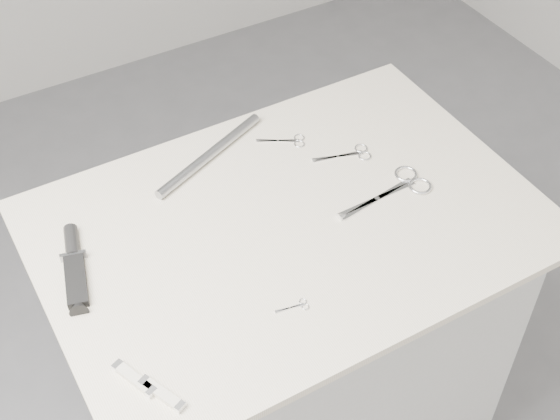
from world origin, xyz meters
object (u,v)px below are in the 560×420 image
sheathed_knife (74,263)px  large_shears (400,187)px  metal_rail (210,155)px  plinth (288,354)px  embroidery_scissors_a (352,154)px  embroidery_scissors_b (289,141)px  tiny_scissors (296,306)px  pocket_knife_b (162,394)px  pocket_knife_a (134,379)px

sheathed_knife → large_shears: bearing=-86.4°
metal_rail → large_shears: bearing=-42.8°
plinth → embroidery_scissors_a: bearing=25.7°
embroidery_scissors_b → sheathed_knife: bearing=-138.1°
embroidery_scissors_b → sheathed_knife: size_ratio=0.51×
embroidery_scissors_b → tiny_scissors: (-0.22, -0.41, -0.00)m
plinth → sheathed_knife: bearing=166.2°
embroidery_scissors_a → embroidery_scissors_b: 0.15m
sheathed_knife → pocket_knife_b: 0.35m
pocket_knife_b → metal_rail: bearing=-57.2°
embroidery_scissors_a → metal_rail: bearing=168.4°
large_shears → metal_rail: metal_rail is taller
plinth → embroidery_scissors_b: (0.12, 0.22, 0.47)m
pocket_knife_b → embroidery_scissors_b: bearing=-71.6°
pocket_knife_a → plinth: bearing=-86.2°
embroidery_scissors_b → pocket_knife_a: size_ratio=1.11×
large_shears → sheathed_knife: 0.68m
sheathed_knife → pocket_knife_a: size_ratio=2.15×
embroidery_scissors_a → large_shears: bearing=-62.1°
large_shears → tiny_scissors: (-0.35, -0.16, -0.00)m
tiny_scissors → metal_rail: metal_rail is taller
pocket_knife_a → pocket_knife_b: (0.03, -0.05, 0.00)m
tiny_scissors → sheathed_knife: (-0.32, 0.30, 0.01)m
pocket_knife_b → sheathed_knife: bearing=-18.4°
embroidery_scissors_b → pocket_knife_b: size_ratio=1.12×
embroidery_scissors_a → pocket_knife_b: pocket_knife_b is taller
pocket_knife_b → pocket_knife_a: bearing=6.2°
embroidery_scissors_a → sheathed_knife: (-0.64, -0.00, 0.01)m
sheathed_knife → tiny_scissors: bearing=-118.1°
large_shears → pocket_knife_b: 0.67m
large_shears → embroidery_scissors_b: 0.28m
embroidery_scissors_a → pocket_knife_b: 0.70m
plinth → large_shears: bearing=-7.1°
embroidery_scissors_b → plinth: bearing=-89.9°
metal_rail → embroidery_scissors_b: bearing=-11.6°
plinth → pocket_knife_b: bearing=-147.9°
embroidery_scissors_a → metal_rail: (-0.28, 0.15, 0.01)m
embroidery_scissors_a → pocket_knife_b: bearing=-134.1°
tiny_scissors → sheathed_knife: size_ratio=0.32×
large_shears → sheathed_knife: bearing=164.1°
sheathed_knife → embroidery_scissors_a: bearing=-74.6°
tiny_scissors → pocket_knife_b: pocket_knife_b is taller
embroidery_scissors_b → tiny_scissors: 0.47m
embroidery_scissors_a → pocket_knife_a: bearing=-138.8°
embroidery_scissors_b → sheathed_knife: sheathed_knife is taller
sheathed_knife → pocket_knife_b: (0.03, -0.34, -0.00)m
plinth → large_shears: size_ratio=4.08×
pocket_knife_a → tiny_scissors: bearing=-111.4°
tiny_scissors → sheathed_knife: sheathed_knife is taller
embroidery_scissors_a → metal_rail: metal_rail is taller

